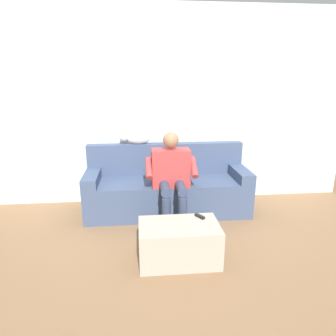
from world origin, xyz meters
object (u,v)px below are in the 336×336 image
Objects in this scene: couch at (167,189)px; person_solo_seated at (171,173)px; remote_black at (200,216)px; coffee_table at (179,242)px; cat_on_backrest at (134,138)px.

person_solo_seated is (-0.01, 0.34, 0.33)m from couch.
couch is at bearing 158.58° from remote_black.
cat_on_backrest is (0.41, -1.39, 0.75)m from coffee_table.
coffee_table is at bearing 88.98° from person_solo_seated.
person_solo_seated is at bearing 163.29° from remote_black.
person_solo_seated is at bearing 92.43° from couch.
coffee_table is 0.92m from person_solo_seated.
coffee_table is 1.35× the size of cat_on_backrest.
couch is at bearing 150.03° from cat_on_backrest.
couch is 3.69× the size of cat_on_backrest.
remote_black is at bearing 116.70° from cat_on_backrest.
person_solo_seated is 0.75m from remote_black.
coffee_table is (0.00, 1.15, -0.11)m from couch.
remote_black is at bearing -149.09° from coffee_table.
cat_on_backrest is at bearing 173.04° from remote_black.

